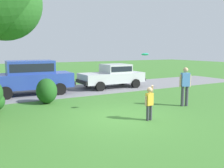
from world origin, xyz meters
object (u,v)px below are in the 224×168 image
object	(u,v)px
parked_sedan	(113,75)
frisbee	(145,54)
parked_suv	(31,76)
child_thrower	(149,101)
adult_onlooker	(185,84)

from	to	relation	value
parked_sedan	frisbee	distance (m)	6.79
parked_suv	child_thrower	distance (m)	7.78
parked_sedan	adult_onlooker	distance (m)	6.29
parked_suv	child_thrower	xyz separation A→B (m)	(2.64, -7.31, -0.36)
child_thrower	adult_onlooker	xyz separation A→B (m)	(2.78, 1.01, 0.27)
parked_suv	adult_onlooker	world-z (taller)	parked_suv
parked_sedan	adult_onlooker	bearing A→B (deg)	-88.75
parked_sedan	frisbee	xyz separation A→B (m)	(-2.11, -6.28, 1.49)
adult_onlooker	parked_sedan	bearing A→B (deg)	91.25
child_thrower	frisbee	bearing A→B (deg)	62.17
parked_sedan	adult_onlooker	size ratio (longest dim) A/B	2.54
parked_suv	frisbee	world-z (taller)	frisbee
parked_suv	frisbee	bearing A→B (deg)	-63.19
parked_sedan	parked_suv	xyz separation A→B (m)	(-5.29, 0.02, 0.23)
child_thrower	adult_onlooker	distance (m)	2.97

